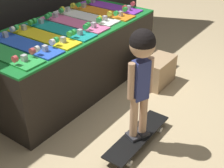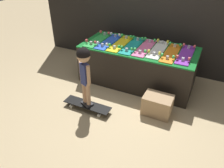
% 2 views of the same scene
% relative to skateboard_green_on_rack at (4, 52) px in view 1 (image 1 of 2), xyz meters
% --- Properties ---
extents(ground_plane, '(16.00, 16.00, 0.00)m').
position_rel_skateboard_green_on_rack_xyz_m(ground_plane, '(0.78, -0.62, -0.70)').
color(ground_plane, tan).
extents(display_rack, '(1.97, 0.90, 0.69)m').
position_rel_skateboard_green_on_rack_xyz_m(display_rack, '(0.78, 0.02, -0.36)').
color(display_rack, black).
rests_on(display_rack, ground_plane).
extents(skateboard_green_on_rack, '(0.20, 0.78, 0.09)m').
position_rel_skateboard_green_on_rack_xyz_m(skateboard_green_on_rack, '(0.00, 0.00, 0.00)').
color(skateboard_green_on_rack, green).
rests_on(skateboard_green_on_rack, display_rack).
extents(skateboard_blue_on_rack, '(0.20, 0.78, 0.09)m').
position_rel_skateboard_green_on_rack_xyz_m(skateboard_blue_on_rack, '(0.22, 0.00, 0.00)').
color(skateboard_blue_on_rack, blue).
rests_on(skateboard_blue_on_rack, display_rack).
extents(skateboard_yellow_on_rack, '(0.20, 0.78, 0.09)m').
position_rel_skateboard_green_on_rack_xyz_m(skateboard_yellow_on_rack, '(0.45, 0.01, 0.00)').
color(skateboard_yellow_on_rack, yellow).
rests_on(skateboard_yellow_on_rack, display_rack).
extents(skateboard_teal_on_rack, '(0.20, 0.78, 0.09)m').
position_rel_skateboard_green_on_rack_xyz_m(skateboard_teal_on_rack, '(0.67, 0.00, 0.00)').
color(skateboard_teal_on_rack, teal).
rests_on(skateboard_teal_on_rack, display_rack).
extents(skateboard_pink_on_rack, '(0.20, 0.78, 0.09)m').
position_rel_skateboard_green_on_rack_xyz_m(skateboard_pink_on_rack, '(0.89, 0.02, 0.00)').
color(skateboard_pink_on_rack, pink).
rests_on(skateboard_pink_on_rack, display_rack).
extents(skateboard_white_on_rack, '(0.20, 0.78, 0.09)m').
position_rel_skateboard_green_on_rack_xyz_m(skateboard_white_on_rack, '(1.11, 0.05, 0.00)').
color(skateboard_white_on_rack, white).
rests_on(skateboard_white_on_rack, display_rack).
extents(skateboard_orange_on_rack, '(0.20, 0.78, 0.09)m').
position_rel_skateboard_green_on_rack_xyz_m(skateboard_orange_on_rack, '(1.34, 0.00, 0.00)').
color(skateboard_orange_on_rack, orange).
rests_on(skateboard_orange_on_rack, display_rack).
extents(skateboard_purple_on_rack, '(0.20, 0.78, 0.09)m').
position_rel_skateboard_green_on_rack_xyz_m(skateboard_purple_on_rack, '(1.56, 0.04, 0.00)').
color(skateboard_purple_on_rack, purple).
rests_on(skateboard_purple_on_rack, display_rack).
extents(skateboard_on_floor, '(0.76, 0.20, 0.09)m').
position_rel_skateboard_green_on_rack_xyz_m(skateboard_on_floor, '(0.38, -1.09, -0.63)').
color(skateboard_on_floor, black).
rests_on(skateboard_on_floor, ground_plane).
extents(child, '(0.21, 0.19, 0.94)m').
position_rel_skateboard_green_on_rack_xyz_m(child, '(0.38, -1.09, 0.05)').
color(child, '#2D2D33').
rests_on(child, skateboard_on_floor).
extents(storage_box, '(0.42, 0.30, 0.30)m').
position_rel_skateboard_green_on_rack_xyz_m(storage_box, '(1.38, -0.71, -0.55)').
color(storage_box, tan).
rests_on(storage_box, ground_plane).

